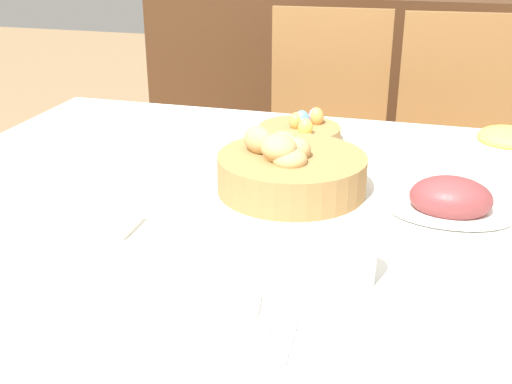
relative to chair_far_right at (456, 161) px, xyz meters
name	(u,v)px	position (x,y,z in m)	size (l,w,h in m)	color
dining_table	(254,342)	(-0.44, -0.96, -0.15)	(1.51, 1.17, 0.76)	silver
chair_far_right	(456,161)	(0.00, 0.00, 0.00)	(0.45, 0.45, 1.00)	olive
chair_far_center	(323,149)	(-0.46, 0.00, 0.00)	(0.44, 0.44, 1.00)	olive
sideboard	(321,102)	(-0.60, 0.76, -0.03)	(1.55, 0.44, 0.98)	#4C2D19
bread_basket	(290,169)	(-0.37, -0.94, 0.28)	(0.31, 0.31, 0.13)	#9E7542
egg_basket	(301,131)	(-0.42, -0.60, 0.26)	(0.21, 0.21, 0.08)	#9E7542
ham_platter	(450,201)	(-0.05, -0.96, 0.26)	(0.24, 0.17, 0.08)	white
pineapple_bowl	(506,145)	(0.08, -0.61, 0.27)	(0.16, 0.16, 0.08)	silver
dinner_plate	(180,301)	(-0.43, -1.40, 0.24)	(0.24, 0.24, 0.01)	white
fork	(93,289)	(-0.58, -1.40, 0.24)	(0.02, 0.20, 0.00)	silver
knife	(275,318)	(-0.29, -1.40, 0.24)	(0.02, 0.20, 0.00)	silver
spoon	(295,321)	(-0.26, -1.40, 0.24)	(0.02, 0.20, 0.00)	silver
drinking_cup	(352,255)	(-0.20, -1.27, 0.28)	(0.08, 0.08, 0.10)	silver
butter_dish	(99,220)	(-0.67, -1.20, 0.25)	(0.13, 0.08, 0.03)	white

